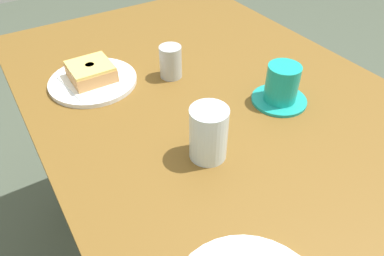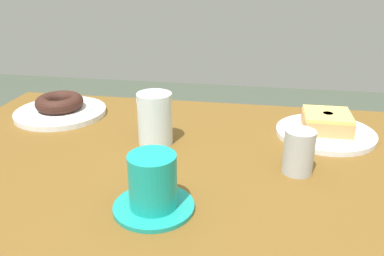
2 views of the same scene
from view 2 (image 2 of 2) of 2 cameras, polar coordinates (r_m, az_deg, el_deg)
name	(u,v)px [view 2 (image 2 of 2)]	position (r m, az deg, el deg)	size (l,w,h in m)	color
table	(219,216)	(0.75, 3.88, -12.49)	(1.21, 0.80, 0.73)	brown
plate_glazed_square	(325,133)	(0.91, 18.63, -0.69)	(0.21, 0.21, 0.01)	white
napkin_glazed_square	(326,130)	(0.91, 18.68, -0.28)	(0.13, 0.13, 0.00)	white
donut_glazed_square	(327,121)	(0.90, 18.84, 0.92)	(0.10, 0.10, 0.04)	tan
plate_chocolate_ring	(61,112)	(1.03, -18.37, 2.15)	(0.22, 0.22, 0.01)	white
napkin_chocolate_ring	(60,109)	(1.03, -18.42, 2.57)	(0.15, 0.15, 0.00)	white
donut_chocolate_ring	(59,102)	(1.02, -18.54, 3.53)	(0.12, 0.12, 0.03)	#361C15
water_glass	(155,119)	(0.81, -5.35, 1.36)	(0.07, 0.07, 0.11)	silver
coffee_cup	(153,185)	(0.60, -5.64, -8.18)	(0.12, 0.12, 0.09)	teal
sugar_jar	(299,152)	(0.72, 15.10, -3.32)	(0.05, 0.05, 0.08)	#B0B6B9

